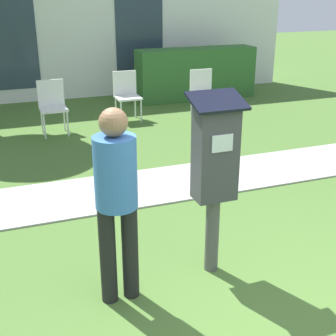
% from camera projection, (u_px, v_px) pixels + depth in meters
% --- Properties ---
extents(sidewalk, '(12.00, 1.10, 0.02)m').
position_uv_depth(sidewalk, '(160.00, 185.00, 5.93)').
color(sidewalk, '#A3A099').
rests_on(sidewalk, ground).
extents(building_facade, '(10.00, 0.26, 3.20)m').
position_uv_depth(building_facade, '(75.00, 24.00, 10.07)').
color(building_facade, white).
rests_on(building_facade, ground).
extents(parking_meter, '(0.44, 0.31, 1.59)m').
position_uv_depth(parking_meter, '(215.00, 163.00, 3.82)').
color(parking_meter, '#4C4C4C').
rests_on(parking_meter, ground).
extents(person_standing, '(0.32, 0.32, 1.58)m').
position_uv_depth(person_standing, '(116.00, 193.00, 3.48)').
color(person_standing, black).
rests_on(person_standing, ground).
extents(outdoor_chair_left, '(0.44, 0.44, 0.90)m').
position_uv_depth(outdoor_chair_left, '(52.00, 103.00, 7.85)').
color(outdoor_chair_left, white).
rests_on(outdoor_chair_left, ground).
extents(outdoor_chair_middle, '(0.44, 0.44, 0.90)m').
position_uv_depth(outdoor_chair_middle, '(126.00, 92.00, 8.65)').
color(outdoor_chair_middle, white).
rests_on(outdoor_chair_middle, ground).
extents(outdoor_chair_right, '(0.44, 0.44, 0.90)m').
position_uv_depth(outdoor_chair_right, '(203.00, 90.00, 8.82)').
color(outdoor_chair_right, white).
rests_on(outdoor_chair_right, ground).
extents(hedge_row, '(2.65, 0.60, 1.10)m').
position_uv_depth(hedge_row, '(196.00, 74.00, 10.31)').
color(hedge_row, '#33662D').
rests_on(hedge_row, ground).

